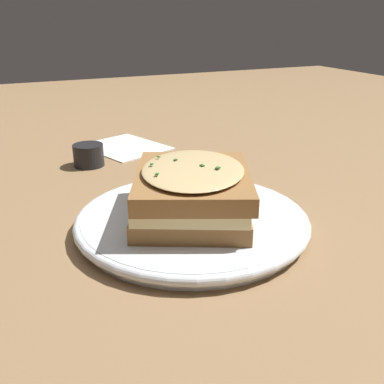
{
  "coord_description": "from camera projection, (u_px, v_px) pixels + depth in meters",
  "views": [
    {
      "loc": [
        -0.44,
        0.16,
        0.23
      ],
      "look_at": [
        -0.03,
        -0.02,
        0.04
      ],
      "focal_mm": 42.0,
      "sensor_mm": 36.0,
      "label": 1
    }
  ],
  "objects": [
    {
      "name": "sandwich",
      "position": [
        192.0,
        191.0,
        0.48
      ],
      "size": [
        0.19,
        0.17,
        0.06
      ],
      "rotation": [
        0.0,
        0.0,
        2.69
      ],
      "color": "olive",
      "rests_on": "dinner_plate"
    },
    {
      "name": "dinner_plate",
      "position": [
        192.0,
        221.0,
        0.5
      ],
      "size": [
        0.26,
        0.26,
        0.02
      ],
      "color": "white",
      "rests_on": "ground_plane"
    },
    {
      "name": "ground_plane",
      "position": [
        162.0,
        223.0,
        0.52
      ],
      "size": [
        2.4,
        2.4,
        0.0
      ],
      "primitive_type": "plane",
      "color": "olive"
    },
    {
      "name": "napkin",
      "position": [
        125.0,
        147.0,
        0.8
      ],
      "size": [
        0.17,
        0.16,
        0.0
      ],
      "primitive_type": "cube",
      "rotation": [
        0.0,
        0.0,
        0.35
      ],
      "color": "white",
      "rests_on": "ground_plane"
    },
    {
      "name": "condiment_pot",
      "position": [
        89.0,
        155.0,
        0.7
      ],
      "size": [
        0.05,
        0.05,
        0.03
      ],
      "primitive_type": "cylinder",
      "color": "black",
      "rests_on": "ground_plane"
    }
  ]
}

